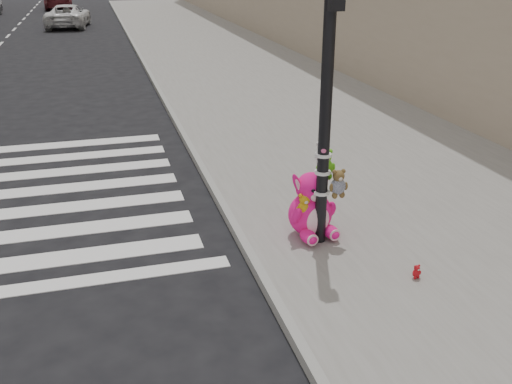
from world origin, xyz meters
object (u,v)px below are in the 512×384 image
object	(u,v)px
red_teddy	(416,272)
car_white_near	(68,16)
pink_bunny	(311,209)
signal_pole	(325,133)

from	to	relation	value
red_teddy	car_white_near	xyz separation A→B (m)	(-4.88, 30.67, 0.41)
pink_bunny	red_teddy	world-z (taller)	pink_bunny
signal_pole	car_white_near	size ratio (longest dim) A/B	0.86
signal_pole	red_teddy	distance (m)	2.15
signal_pole	red_teddy	world-z (taller)	signal_pole
signal_pole	pink_bunny	xyz separation A→B (m)	(-0.07, 0.19, -1.18)
signal_pole	red_teddy	bearing A→B (deg)	-59.37
car_white_near	pink_bunny	bearing A→B (deg)	104.26
red_teddy	car_white_near	size ratio (longest dim) A/B	0.04
signal_pole	red_teddy	xyz separation A→B (m)	(0.78, -1.32, -1.50)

